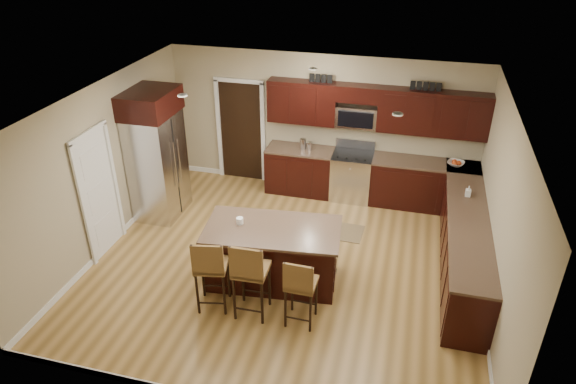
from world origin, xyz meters
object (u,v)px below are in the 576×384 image
(stool_mid, at_px, (250,271))
(refrigerator, at_px, (156,154))
(range, at_px, (352,175))
(stool_right, at_px, (300,285))
(stool_left, at_px, (210,267))
(island, at_px, (273,256))

(stool_mid, height_order, refrigerator, refrigerator)
(range, height_order, stool_right, range)
(range, xyz_separation_m, stool_right, (-0.15, -3.69, 0.20))
(stool_left, relative_size, stool_right, 1.08)
(range, height_order, stool_left, stool_left)
(stool_left, height_order, refrigerator, refrigerator)
(stool_mid, bearing_deg, stool_right, -0.76)
(island, bearing_deg, stool_mid, -101.12)
(stool_right, bearing_deg, stool_mid, -178.14)
(stool_mid, xyz_separation_m, stool_right, (0.69, 0.01, -0.09))
(stool_mid, distance_m, stool_right, 0.70)
(refrigerator, bearing_deg, range, 23.74)
(stool_mid, bearing_deg, refrigerator, 136.10)
(range, relative_size, stool_left, 0.96)
(island, distance_m, stool_right, 1.07)
(stool_mid, distance_m, refrigerator, 3.36)
(range, xyz_separation_m, stool_mid, (-0.84, -3.70, 0.29))
(stool_left, bearing_deg, range, 57.99)
(range, height_order, stool_mid, stool_mid)
(stool_left, bearing_deg, stool_right, -10.99)
(island, relative_size, stool_left, 1.79)
(stool_right, height_order, refrigerator, refrigerator)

